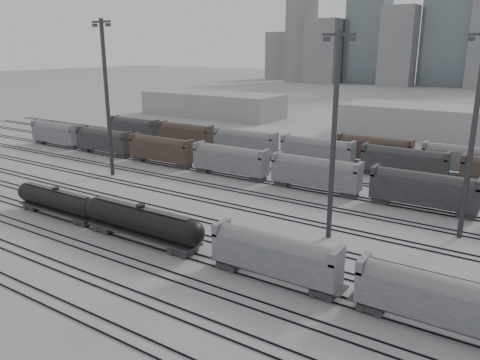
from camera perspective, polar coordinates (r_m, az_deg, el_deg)
The scene contains 13 objects.
ground at distance 57.77m, azimuth -11.97°, elevation -7.82°, with size 900.00×900.00×0.00m, color #A8A8AC.
tracks at distance 70.18m, azimuth -1.84°, elevation -3.13°, with size 220.00×71.50×0.16m.
tank_car_a at distance 70.09m, azimuth -21.42°, elevation -2.33°, with size 16.34×2.72×4.04m.
tank_car_b at distance 57.91m, azimuth -11.92°, elevation -4.93°, with size 18.54×3.09×4.58m.
hopper_car_a at distance 47.30m, azimuth 4.26°, elevation -8.95°, with size 13.70×2.72×4.90m.
hopper_car_b at distance 42.89m, azimuth 23.05°, elevation -13.07°, with size 13.50×2.68×4.83m.
light_mast_b at distance 88.00m, azimuth -15.94°, elevation 9.90°, with size 4.44×0.71×27.75m.
light_mast_c at distance 56.31m, azimuth 11.38°, elevation 5.59°, with size 3.96×0.63×24.76m.
light_mast_d at distance 61.67m, azimuth 26.55°, elevation 5.12°, with size 3.97×0.63×24.79m.
bg_string_near at distance 77.72m, azimuth 9.19°, elevation 0.65°, with size 151.00×3.00×5.60m.
bg_string_mid at distance 89.38m, azimuth 19.32°, elevation 1.93°, with size 151.00×3.00×5.60m.
warehouse_left at distance 165.46m, azimuth -3.42°, elevation 9.18°, with size 50.00×18.00×8.00m, color #98989B.
warehouse_mid at distance 136.03m, azimuth 21.14°, elevation 6.75°, with size 40.00×18.00×8.00m, color #98989B.
Camera 1 is at (38.38, -36.71, 22.73)m, focal length 35.00 mm.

